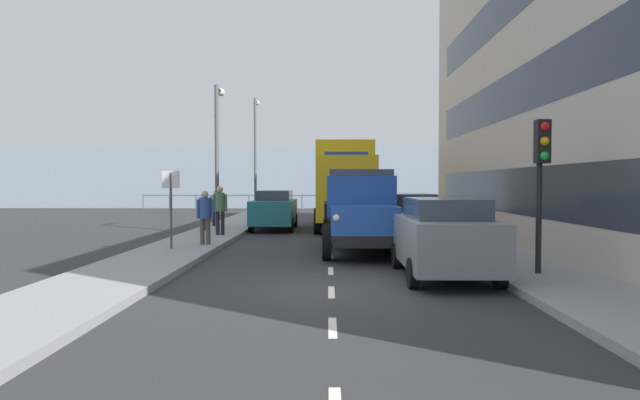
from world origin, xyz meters
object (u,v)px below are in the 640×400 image
car_grey_kerbside_near (443,236)px  car_maroon_kerbside_1 (407,220)px  pedestrian_near_railing (204,208)px  lamp_post_far (256,146)px  pedestrian_with_bag (220,206)px  pedestrian_in_dark_coat (205,213)px  pedestrian_by_lamp (216,205)px  lamp_post_promenade (218,143)px  truck_vintage_blue (360,213)px  car_teal_oppositeside_0 (275,209)px  street_sign (171,196)px  traffic_light_near (541,162)px  lorry_cargo_yellow (344,182)px

car_grey_kerbside_near → car_maroon_kerbside_1: (0.00, -5.25, -0.00)m
pedestrian_near_railing → lamp_post_far: bearing=-93.4°
pedestrian_with_bag → pedestrian_near_railing: 2.18m
pedestrian_with_bag → pedestrian_in_dark_coat: bearing=92.8°
car_grey_kerbside_near → pedestrian_by_lamp: size_ratio=2.58×
car_grey_kerbside_near → lamp_post_far: 22.07m
lamp_post_promenade → lamp_post_far: size_ratio=0.84×
car_maroon_kerbside_1 → lamp_post_far: lamp_post_far is taller
truck_vintage_blue → lamp_post_far: 17.89m
car_teal_oppositeside_0 → pedestrian_with_bag: pedestrian_with_bag is taller
lamp_post_far → street_sign: bearing=89.4°
traffic_light_near → lamp_post_promenade: bearing=-49.6°
pedestrian_near_railing → street_sign: 6.16m
car_grey_kerbside_near → lamp_post_far: (6.81, -20.73, 3.36)m
street_sign → car_grey_kerbside_near: bearing=151.4°
car_maroon_kerbside_1 → traffic_light_near: (-1.94, 5.62, 1.58)m
lorry_cargo_yellow → street_sign: (5.25, 9.09, -0.39)m
pedestrian_with_bag → pedestrian_near_railing: bearing=-61.8°
pedestrian_near_railing → car_maroon_kerbside_1: bearing=147.8°
truck_vintage_blue → lamp_post_promenade: size_ratio=0.97×
lamp_post_promenade → lorry_cargo_yellow: bearing=-150.7°
lamp_post_promenade → pedestrian_in_dark_coat: bearing=97.1°
pedestrian_by_lamp → truck_vintage_blue: bearing=125.5°
car_maroon_kerbside_1 → car_teal_oppositeside_0: 8.35m
traffic_light_near → lamp_post_far: bearing=-67.5°
truck_vintage_blue → car_teal_oppositeside_0: 8.80m
pedestrian_with_bag → traffic_light_near: size_ratio=0.56×
truck_vintage_blue → lamp_post_far: bearing=-72.6°
car_grey_kerbside_near → pedestrian_near_railing: bearing=-53.1°
lorry_cargo_yellow → car_grey_kerbside_near: size_ratio=2.03×
traffic_light_near → lamp_post_promenade: (8.85, -10.39, 1.18)m
pedestrian_with_bag → traffic_light_near: (-8.36, 8.39, 1.27)m
lamp_post_promenade → lamp_post_far: (-0.09, -10.71, 0.60)m
truck_vintage_blue → traffic_light_near: bearing=129.2°
truck_vintage_blue → pedestrian_by_lamp: bearing=-54.5°
lamp_post_promenade → car_maroon_kerbside_1: bearing=145.4°
pedestrian_in_dark_coat → lamp_post_promenade: bearing=-82.9°
pedestrian_in_dark_coat → lamp_post_far: bearing=-88.0°
car_maroon_kerbside_1 → pedestrian_near_railing: (7.45, -4.69, 0.17)m
car_teal_oppositeside_0 → lorry_cargo_yellow: bearing=-164.6°
lamp_post_far → pedestrian_in_dark_coat: bearing=92.0°
lorry_cargo_yellow → car_maroon_kerbside_1: lorry_cargo_yellow is taller
pedestrian_near_railing → traffic_light_near: (-9.39, 10.31, 1.41)m
pedestrian_near_railing → street_sign: bearing=94.2°
pedestrian_in_dark_coat → lorry_cargo_yellow: bearing=-119.5°
pedestrian_in_dark_coat → lamp_post_promenade: (0.63, -5.08, 2.53)m
car_maroon_kerbside_1 → traffic_light_near: size_ratio=1.32×
lorry_cargo_yellow → street_sign: size_ratio=3.65×
lorry_cargo_yellow → traffic_light_near: 13.79m
pedestrian_with_bag → lamp_post_far: 13.08m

